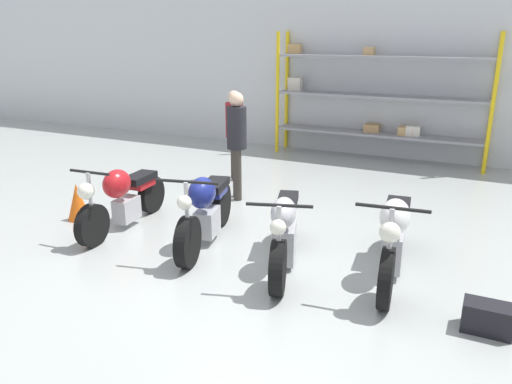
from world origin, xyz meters
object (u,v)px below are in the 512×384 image
(motorcycle_blue, at_px, (206,209))
(motorcycle_silver, at_px, (284,231))
(shelving_rack, at_px, (375,97))
(person_browsing, at_px, (237,137))
(motorcycle_red, at_px, (123,197))
(person_near_rack, at_px, (234,128))
(traffic_cone, at_px, (78,202))
(motorcycle_white, at_px, (393,236))
(toolbox, at_px, (487,318))

(motorcycle_blue, bearing_deg, motorcycle_silver, 69.20)
(shelving_rack, relative_size, person_browsing, 2.56)
(motorcycle_red, bearing_deg, person_near_rack, 170.88)
(person_browsing, bearing_deg, traffic_cone, 16.55)
(shelving_rack, height_order, motorcycle_white, shelving_rack)
(person_browsing, relative_size, person_near_rack, 1.06)
(motorcycle_blue, bearing_deg, toolbox, 66.15)
(motorcycle_white, xyz_separation_m, person_browsing, (-2.86, 1.70, 0.56))
(motorcycle_red, height_order, motorcycle_blue, motorcycle_blue)
(motorcycle_blue, height_order, traffic_cone, motorcycle_blue)
(motorcycle_silver, bearing_deg, shelving_rack, 165.54)
(motorcycle_white, xyz_separation_m, toolbox, (1.03, -0.76, -0.34))
(motorcycle_blue, xyz_separation_m, traffic_cone, (-2.15, -0.07, -0.19))
(motorcycle_red, bearing_deg, traffic_cone, -91.92)
(person_near_rack, bearing_deg, motorcycle_red, 50.59)
(motorcycle_blue, xyz_separation_m, person_browsing, (-0.50, 1.83, 0.57))
(motorcycle_blue, relative_size, toolbox, 4.50)
(shelving_rack, bearing_deg, traffic_cone, -118.26)
(motorcycle_blue, height_order, person_near_rack, person_near_rack)
(motorcycle_red, height_order, traffic_cone, motorcycle_red)
(motorcycle_silver, xyz_separation_m, person_browsing, (-1.66, 1.98, 0.61))
(motorcycle_red, relative_size, motorcycle_silver, 1.01)
(shelving_rack, xyz_separation_m, motorcycle_silver, (0.30, -5.70, -0.91))
(person_near_rack, bearing_deg, person_browsing, 85.43)
(motorcycle_blue, distance_m, motorcycle_silver, 1.17)
(motorcycle_blue, relative_size, motorcycle_white, 0.93)
(person_near_rack, bearing_deg, traffic_cone, 35.16)
(person_near_rack, relative_size, traffic_cone, 3.00)
(motorcycle_silver, bearing_deg, motorcycle_white, 85.57)
(motorcycle_blue, bearing_deg, motorcycle_red, -101.81)
(motorcycle_white, relative_size, person_near_rack, 1.29)
(motorcycle_silver, xyz_separation_m, motorcycle_white, (1.20, 0.28, 0.05))
(shelving_rack, distance_m, motorcycle_white, 5.69)
(traffic_cone, bearing_deg, person_browsing, 48.82)
(motorcycle_blue, xyz_separation_m, motorcycle_silver, (1.16, -0.15, -0.04))
(toolbox, distance_m, traffic_cone, 5.57)
(shelving_rack, bearing_deg, motorcycle_silver, -87.02)
(motorcycle_red, xyz_separation_m, motorcycle_silver, (2.48, -0.12, -0.04))
(person_browsing, xyz_separation_m, toolbox, (3.89, -2.46, -0.90))
(shelving_rack, bearing_deg, motorcycle_blue, -98.84)
(motorcycle_red, height_order, person_browsing, person_browsing)
(motorcycle_white, bearing_deg, person_browsing, -127.07)
(motorcycle_white, bearing_deg, motorcycle_silver, -83.34)
(motorcycle_white, relative_size, traffic_cone, 3.86)
(motorcycle_red, bearing_deg, motorcycle_blue, 87.23)
(shelving_rack, height_order, motorcycle_silver, shelving_rack)
(shelving_rack, relative_size, motorcycle_blue, 2.27)
(toolbox, relative_size, traffic_cone, 0.80)
(motorcycle_white, bearing_deg, motorcycle_red, -93.90)
(traffic_cone, bearing_deg, motorcycle_blue, 1.77)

